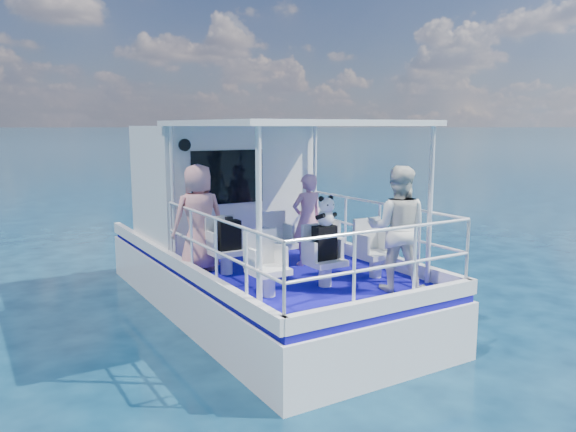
# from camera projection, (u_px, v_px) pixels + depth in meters

# --- Properties ---
(ground) EXTENTS (2000.00, 2000.00, 0.00)m
(ground) POSITION_uv_depth(u_px,v_px,m) (285.00, 324.00, 8.88)
(ground) COLOR #061E32
(ground) RESTS_ON ground
(hull) EXTENTS (3.00, 7.00, 1.60)m
(hull) POSITION_uv_depth(u_px,v_px,m) (255.00, 307.00, 9.73)
(hull) COLOR white
(hull) RESTS_ON ground
(deck) EXTENTS (2.90, 6.90, 0.10)m
(deck) POSITION_uv_depth(u_px,v_px,m) (255.00, 259.00, 9.59)
(deck) COLOR #0F0879
(deck) RESTS_ON hull
(cabin) EXTENTS (2.85, 2.00, 2.20)m
(cabin) POSITION_uv_depth(u_px,v_px,m) (222.00, 185.00, 10.51)
(cabin) COLOR white
(cabin) RESTS_ON deck
(canopy) EXTENTS (3.00, 3.20, 0.08)m
(canopy) POSITION_uv_depth(u_px,v_px,m) (292.00, 123.00, 8.21)
(canopy) COLOR white
(canopy) RESTS_ON cabin
(canopy_posts) EXTENTS (2.77, 2.97, 2.20)m
(canopy_posts) POSITION_uv_depth(u_px,v_px,m) (293.00, 201.00, 8.35)
(canopy_posts) COLOR white
(canopy_posts) RESTS_ON deck
(railings) EXTENTS (2.84, 3.59, 1.00)m
(railings) POSITION_uv_depth(u_px,v_px,m) (305.00, 244.00, 8.17)
(railings) COLOR white
(railings) RESTS_ON deck
(seat_port_fwd) EXTENTS (0.48, 0.46, 0.38)m
(seat_port_fwd) POSITION_uv_depth(u_px,v_px,m) (226.00, 261.00, 8.42)
(seat_port_fwd) COLOR white
(seat_port_fwd) RESTS_ON deck
(seat_center_fwd) EXTENTS (0.48, 0.46, 0.38)m
(seat_center_fwd) POSITION_uv_depth(u_px,v_px,m) (278.00, 254.00, 8.88)
(seat_center_fwd) COLOR white
(seat_center_fwd) RESTS_ON deck
(seat_stbd_fwd) EXTENTS (0.48, 0.46, 0.38)m
(seat_stbd_fwd) POSITION_uv_depth(u_px,v_px,m) (325.00, 248.00, 9.33)
(seat_stbd_fwd) COLOR white
(seat_stbd_fwd) RESTS_ON deck
(seat_port_aft) EXTENTS (0.48, 0.46, 0.38)m
(seat_port_aft) POSITION_uv_depth(u_px,v_px,m) (268.00, 282.00, 7.32)
(seat_port_aft) COLOR white
(seat_port_aft) RESTS_ON deck
(seat_center_aft) EXTENTS (0.48, 0.46, 0.38)m
(seat_center_aft) POSITION_uv_depth(u_px,v_px,m) (325.00, 273.00, 7.78)
(seat_center_aft) COLOR white
(seat_center_aft) RESTS_ON deck
(seat_stbd_aft) EXTENTS (0.48, 0.46, 0.38)m
(seat_stbd_aft) POSITION_uv_depth(u_px,v_px,m) (376.00, 264.00, 8.23)
(seat_stbd_aft) COLOR white
(seat_stbd_aft) RESTS_ON deck
(passenger_port_fwd) EXTENTS (0.63, 0.47, 1.64)m
(passenger_port_fwd) POSITION_uv_depth(u_px,v_px,m) (199.00, 218.00, 8.52)
(passenger_port_fwd) COLOR pink
(passenger_port_fwd) RESTS_ON deck
(passenger_stbd_fwd) EXTENTS (0.54, 0.36, 1.46)m
(passenger_stbd_fwd) POSITION_uv_depth(u_px,v_px,m) (307.00, 220.00, 8.89)
(passenger_stbd_fwd) COLOR pink
(passenger_stbd_fwd) RESTS_ON deck
(passenger_stbd_aft) EXTENTS (1.03, 1.03, 1.69)m
(passenger_stbd_aft) POSITION_uv_depth(u_px,v_px,m) (397.00, 229.00, 7.51)
(passenger_stbd_aft) COLOR silver
(passenger_stbd_aft) RESTS_ON deck
(backpack_port) EXTENTS (0.33, 0.19, 0.44)m
(backpack_port) POSITION_uv_depth(u_px,v_px,m) (229.00, 235.00, 8.32)
(backpack_port) COLOR black
(backpack_port) RESTS_ON seat_port_fwd
(backpack_center) EXTENTS (0.31, 0.18, 0.47)m
(backpack_center) POSITION_uv_depth(u_px,v_px,m) (324.00, 243.00, 7.70)
(backpack_center) COLOR black
(backpack_center) RESTS_ON seat_center_aft
(compact_camera) EXTENTS (0.10, 0.06, 0.06)m
(compact_camera) POSITION_uv_depth(u_px,v_px,m) (229.00, 219.00, 8.26)
(compact_camera) COLOR black
(compact_camera) RESTS_ON backpack_port
(panda) EXTENTS (0.27, 0.22, 0.41)m
(panda) POSITION_uv_depth(u_px,v_px,m) (326.00, 211.00, 7.63)
(panda) COLOR white
(panda) RESTS_ON backpack_center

